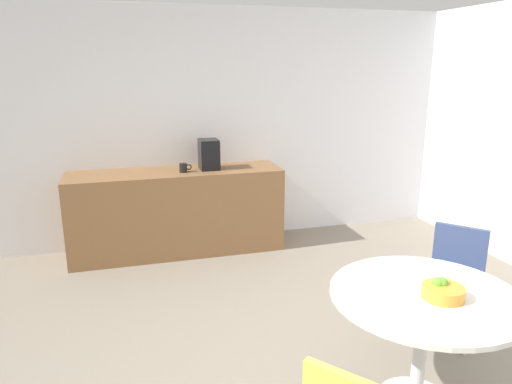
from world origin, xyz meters
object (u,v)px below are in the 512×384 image
at_px(fruit_bowl, 443,291).
at_px(mug_white, 184,168).
at_px(coffee_maker, 209,154).
at_px(round_table, 423,315).
at_px(chair_navy, 455,269).

distance_m(fruit_bowl, mug_white, 3.03).
bearing_deg(coffee_maker, fruit_bowl, -75.19).
xyz_separation_m(fruit_bowl, coffee_maker, (-0.77, 2.92, 0.28)).
xyz_separation_m(round_table, coffee_maker, (-0.72, 2.85, 0.46)).
bearing_deg(round_table, coffee_maker, 104.16).
bearing_deg(coffee_maker, round_table, -75.84).
relative_size(fruit_bowl, mug_white, 1.78).
bearing_deg(round_table, chair_navy, 41.36).
xyz_separation_m(round_table, chair_navy, (0.72, 0.63, -0.08)).
height_order(round_table, fruit_bowl, fruit_bowl).
bearing_deg(fruit_bowl, round_table, 126.89).
distance_m(chair_navy, fruit_bowl, 1.00).
distance_m(mug_white, coffee_maker, 0.32).
bearing_deg(chair_navy, fruit_bowl, -133.39).
xyz_separation_m(chair_navy, mug_white, (-1.72, 2.13, 0.43)).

